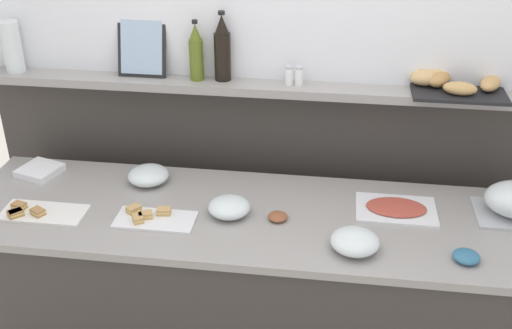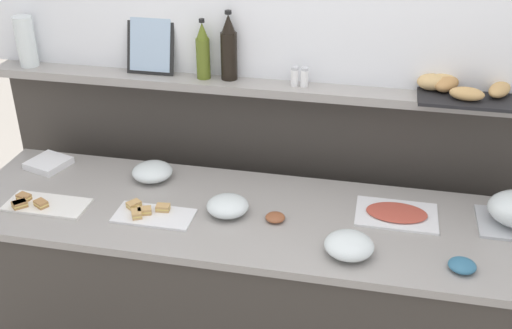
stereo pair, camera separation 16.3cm
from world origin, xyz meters
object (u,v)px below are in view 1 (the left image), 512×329
(condiment_bowl_cream, at_px, (466,256))
(wine_bottle_dark, at_px, (222,49))
(condiment_bowl_red, at_px, (278,217))
(sandwich_platter_side, at_px, (37,212))
(cold_cuts_platter, at_px, (396,208))
(salt_shaker, at_px, (289,76))
(glass_bowl_small, at_px, (229,208))
(napkin_stack, at_px, (40,170))
(sandwich_platter_front, at_px, (152,218))
(pepper_shaker, at_px, (299,76))
(framed_picture, at_px, (142,46))
(bread_basket, at_px, (449,83))
(glass_bowl_large, at_px, (355,242))
(water_carafe, at_px, (12,47))
(glass_bowl_medium, at_px, (148,176))
(olive_oil_bottle, at_px, (196,53))

(condiment_bowl_cream, bearing_deg, wine_bottle_dark, 146.51)
(condiment_bowl_red, height_order, wine_bottle_dark, wine_bottle_dark)
(sandwich_platter_side, height_order, cold_cuts_platter, sandwich_platter_side)
(salt_shaker, bearing_deg, glass_bowl_small, -112.77)
(glass_bowl_small, height_order, napkin_stack, glass_bowl_small)
(condiment_bowl_red, bearing_deg, wine_bottle_dark, 121.63)
(sandwich_platter_side, xyz_separation_m, glass_bowl_small, (0.80, 0.11, 0.02))
(sandwich_platter_front, distance_m, cold_cuts_platter, 1.02)
(wine_bottle_dark, height_order, pepper_shaker, wine_bottle_dark)
(framed_picture, bearing_deg, napkin_stack, -147.92)
(pepper_shaker, relative_size, bread_basket, 0.21)
(glass_bowl_large, height_order, napkin_stack, glass_bowl_large)
(sandwich_platter_side, relative_size, salt_shaker, 4.07)
(condiment_bowl_red, bearing_deg, bread_basket, 36.03)
(bread_basket, bearing_deg, pepper_shaker, -178.20)
(framed_picture, bearing_deg, water_carafe, -176.43)
(pepper_shaker, bearing_deg, napkin_stack, -168.24)
(cold_cuts_platter, height_order, wine_bottle_dark, wine_bottle_dark)
(condiment_bowl_red, height_order, condiment_bowl_cream, condiment_bowl_cream)
(glass_bowl_large, bearing_deg, glass_bowl_medium, 157.07)
(olive_oil_bottle, xyz_separation_m, water_carafe, (-0.88, -0.01, -0.00))
(glass_bowl_small, bearing_deg, water_carafe, 156.84)
(water_carafe, bearing_deg, cold_cuts_platter, -10.91)
(napkin_stack, distance_m, pepper_shaker, 1.28)
(condiment_bowl_cream, bearing_deg, sandwich_platter_side, 177.28)
(wine_bottle_dark, height_order, water_carafe, wine_bottle_dark)
(cold_cuts_platter, xyz_separation_m, pepper_shaker, (-0.45, 0.35, 0.44))
(condiment_bowl_cream, distance_m, pepper_shaker, 1.05)
(glass_bowl_large, bearing_deg, sandwich_platter_front, 173.57)
(olive_oil_bottle, distance_m, wine_bottle_dark, 0.12)
(salt_shaker, distance_m, water_carafe, 1.30)
(wine_bottle_dark, bearing_deg, condiment_bowl_red, -58.37)
(condiment_bowl_cream, bearing_deg, condiment_bowl_red, 166.11)
(napkin_stack, bearing_deg, salt_shaker, 12.20)
(napkin_stack, bearing_deg, framed_picture, 32.08)
(sandwich_platter_side, xyz_separation_m, bread_basket, (1.69, 0.60, 0.43))
(sandwich_platter_side, bearing_deg, framed_picture, 63.48)
(sandwich_platter_front, relative_size, water_carafe, 1.37)
(pepper_shaker, bearing_deg, framed_picture, 176.98)
(framed_picture, relative_size, water_carafe, 1.17)
(cold_cuts_platter, bearing_deg, condiment_bowl_red, -164.24)
(sandwich_platter_front, xyz_separation_m, pepper_shaker, (0.55, 0.56, 0.44))
(glass_bowl_small, distance_m, water_carafe, 1.30)
(olive_oil_bottle, height_order, wine_bottle_dark, wine_bottle_dark)
(sandwich_platter_side, bearing_deg, condiment_bowl_cream, -2.72)
(sandwich_platter_front, xyz_separation_m, condiment_bowl_cream, (1.24, -0.11, 0.01))
(sandwich_platter_front, distance_m, glass_bowl_medium, 0.32)
(sandwich_platter_front, relative_size, glass_bowl_large, 1.74)
(bread_basket, bearing_deg, wine_bottle_dark, 179.80)
(napkin_stack, height_order, water_carafe, water_carafe)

